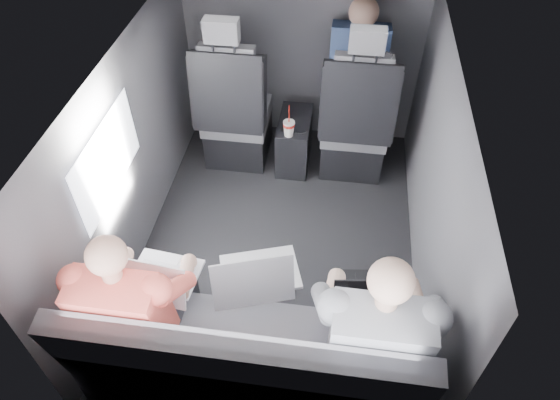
# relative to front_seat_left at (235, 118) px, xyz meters

# --- Properties ---
(floor) EXTENTS (2.60, 2.60, 0.00)m
(floor) POSITION_rel_front_seat_left_xyz_m (0.45, -0.84, -0.40)
(floor) COLOR black
(floor) RESTS_ON ground
(ceiling) EXTENTS (2.60, 2.60, 0.00)m
(ceiling) POSITION_rel_front_seat_left_xyz_m (0.45, -0.84, 0.95)
(ceiling) COLOR #B2B2AD
(ceiling) RESTS_ON panel_back
(panel_left) EXTENTS (0.02, 2.60, 1.35)m
(panel_left) POSITION_rel_front_seat_left_xyz_m (-0.45, -0.84, 0.27)
(panel_left) COLOR #56565B
(panel_left) RESTS_ON floor
(panel_right) EXTENTS (0.02, 2.60, 1.35)m
(panel_right) POSITION_rel_front_seat_left_xyz_m (1.35, -0.84, 0.27)
(panel_right) COLOR #56565B
(panel_right) RESTS_ON floor
(panel_front) EXTENTS (1.80, 0.02, 1.35)m
(panel_front) POSITION_rel_front_seat_left_xyz_m (0.45, 0.46, 0.27)
(panel_front) COLOR #56565B
(panel_front) RESTS_ON floor
(panel_back) EXTENTS (1.80, 0.02, 1.35)m
(panel_back) POSITION_rel_front_seat_left_xyz_m (0.45, -2.14, 0.27)
(panel_back) COLOR #56565B
(panel_back) RESTS_ON floor
(side_window) EXTENTS (0.02, 0.75, 0.42)m
(side_window) POSITION_rel_front_seat_left_xyz_m (-0.43, -1.14, 0.50)
(side_window) COLOR white
(side_window) RESTS_ON panel_left
(seatbelt) EXTENTS (0.35, 0.11, 0.59)m
(seatbelt) POSITION_rel_front_seat_left_xyz_m (0.90, -0.17, 0.40)
(seatbelt) COLOR black
(seatbelt) RESTS_ON front_seat_right
(front_seat_left) EXTENTS (0.52, 0.58, 1.26)m
(front_seat_left) POSITION_rel_front_seat_left_xyz_m (0.00, 0.00, 0.00)
(front_seat_left) COLOR black
(front_seat_left) RESTS_ON floor
(front_seat_right) EXTENTS (0.52, 0.58, 1.26)m
(front_seat_right) POSITION_rel_front_seat_left_xyz_m (0.90, 0.00, 0.00)
(front_seat_right) COLOR black
(front_seat_right) RESTS_ON floor
(center_console) EXTENTS (0.24, 0.48, 0.41)m
(center_console) POSITION_rel_front_seat_left_xyz_m (0.45, 0.04, -0.20)
(center_console) COLOR black
(center_console) RESTS_ON floor
(rear_bench) EXTENTS (1.60, 0.57, 0.92)m
(rear_bench) POSITION_rel_front_seat_left_xyz_m (0.45, -1.90, -0.09)
(rear_bench) COLOR #5D5D62
(rear_bench) RESTS_ON floor
(soda_cup) EXTENTS (0.09, 0.09, 0.26)m
(soda_cup) POSITION_rel_front_seat_left_xyz_m (0.43, -0.15, 0.06)
(soda_cup) COLOR white
(soda_cup) RESTS_ON center_console
(laptop_white) EXTENTS (0.36, 0.35, 0.25)m
(laptop_white) POSITION_rel_front_seat_left_xyz_m (-0.02, -1.66, 0.23)
(laptop_white) COLOR white
(laptop_white) RESTS_ON passenger_rear_left
(laptop_silver) EXTENTS (0.45, 0.46, 0.27)m
(laptop_silver) POSITION_rel_front_seat_left_xyz_m (0.45, -1.59, 0.24)
(laptop_silver) COLOR #B6B6BB
(laptop_silver) RESTS_ON rear_bench
(laptop_black) EXTENTS (0.33, 0.31, 0.22)m
(laptop_black) POSITION_rel_front_seat_left_xyz_m (0.98, -1.61, 0.23)
(laptop_black) COLOR black
(laptop_black) RESTS_ON passenger_rear_right
(passenger_rear_left) EXTENTS (0.48, 0.60, 1.18)m
(passenger_rear_left) POSITION_rel_front_seat_left_xyz_m (-0.08, -1.81, 0.21)
(passenger_rear_left) COLOR #333438
(passenger_rear_left) RESTS_ON rear_bench
(passenger_rear_right) EXTENTS (0.51, 0.62, 1.23)m
(passenger_rear_right) POSITION_rel_front_seat_left_xyz_m (1.01, -1.81, 0.23)
(passenger_rear_right) COLOR navy
(passenger_rear_right) RESTS_ON rear_bench
(passenger_front_right) EXTENTS (0.41, 0.41, 0.84)m
(passenger_front_right) POSITION_rel_front_seat_left_xyz_m (0.87, 0.26, 0.35)
(passenger_front_right) COLOR navy
(passenger_front_right) RESTS_ON front_seat_right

